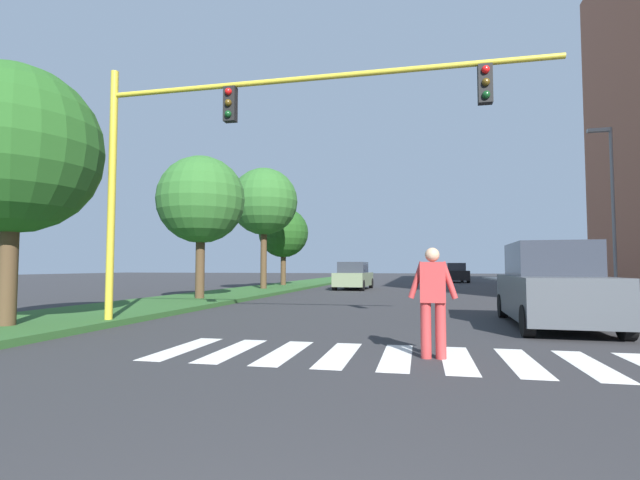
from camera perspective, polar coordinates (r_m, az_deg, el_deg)
The scene contains 15 objects.
ground_plane at distance 30.92m, azimuth 11.59°, elevation -5.83°, with size 140.00×140.00×0.00m, color #2D2D30.
crosswalk at distance 7.48m, azimuth 9.39°, elevation -13.98°, with size 7.65×2.20×0.01m.
median_strip at distance 30.27m, azimuth -4.95°, elevation -5.80°, with size 4.00×64.00×0.15m, color #2D5B28.
tree_near at distance 12.25m, azimuth -33.53°, elevation 9.24°, with size 3.68×3.68×5.65m.
tree_mid at distance 19.33m, azimuth -14.40°, elevation 4.76°, with size 3.51×3.51×5.70m.
tree_far at distance 27.28m, azimuth -6.89°, elevation 4.67°, with size 3.90×3.90×6.99m.
tree_distant at distance 32.20m, azimuth -4.51°, elevation 0.88°, with size 3.44×3.44×5.33m.
sidewalk_right at distance 30.26m, azimuth 29.49°, elevation -5.38°, with size 3.00×64.00×0.15m, color #9E9991.
traffic_light_gantry at distance 11.00m, azimuth -10.78°, elevation 12.65°, with size 10.16×0.30×6.00m.
street_lamp_right at distance 24.47m, azimuth 32.09°, elevation 4.71°, with size 1.02×0.24×7.50m.
pedestrian_performer at distance 7.36m, azimuth 13.69°, elevation -6.81°, with size 0.75×0.24×1.69m.
suv_crossing at distance 12.20m, azimuth 26.57°, elevation -5.14°, with size 2.12×4.67×1.97m.
sedan_midblock at distance 28.93m, azimuth 4.15°, elevation -4.51°, with size 2.03×4.52×1.69m.
sedan_distant at distance 43.76m, azimuth 16.31°, elevation -3.95°, with size 2.13×4.60×1.74m.
sedan_far_horizon at distance 58.83m, azimuth 15.06°, elevation -3.79°, with size 1.94×4.54×1.70m.
Camera 1 is at (0.38, -0.89, 1.40)m, focal length 26.05 mm.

